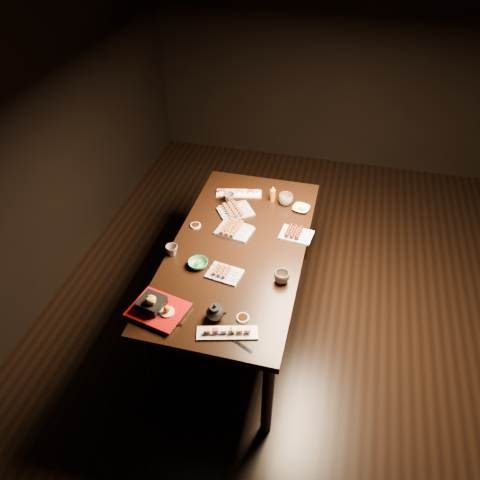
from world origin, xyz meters
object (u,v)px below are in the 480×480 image
(edamame_bowl_cream, at_px, (301,209))
(yakitori_plate_center, at_px, (235,228))
(sushi_platter_near, at_px, (227,331))
(teapot, at_px, (215,311))
(teacup_mid_right, at_px, (282,277))
(yakitori_plate_right, at_px, (224,271))
(teacup_far_right, at_px, (286,199))
(sushi_platter_far, at_px, (239,192))
(teacup_near_left, at_px, (172,250))
(tempura_tray, at_px, (158,305))
(teacup_far_left, at_px, (229,198))
(dining_table, at_px, (238,285))
(yakitori_plate_left, at_px, (236,209))
(edamame_bowl_green, at_px, (198,264))
(condiment_bottle, at_px, (273,194))

(edamame_bowl_cream, bearing_deg, yakitori_plate_center, -138.73)
(sushi_platter_near, distance_m, teapot, 0.14)
(teacup_mid_right, distance_m, teapot, 0.50)
(yakitori_plate_right, bearing_deg, teacup_far_right, 83.52)
(teapot, bearing_deg, sushi_platter_far, 97.86)
(sushi_platter_far, xyz_separation_m, teacup_near_left, (-0.26, -0.80, 0.02))
(tempura_tray, distance_m, teacup_far_left, 1.18)
(sushi_platter_far, xyz_separation_m, tempura_tray, (-0.16, -1.30, 0.04))
(dining_table, bearing_deg, yakitori_plate_right, -83.43)
(yakitori_plate_left, height_order, edamame_bowl_green, yakitori_plate_left)
(sushi_platter_near, height_order, edamame_bowl_cream, sushi_platter_near)
(teacup_far_left, bearing_deg, teapot, -78.91)
(teacup_mid_right, bearing_deg, edamame_bowl_green, 179.12)
(yakitori_plate_right, relative_size, tempura_tray, 0.67)
(sushi_platter_far, xyz_separation_m, teapot, (0.18, -1.26, 0.03))
(teapot, bearing_deg, tempura_tray, -173.31)
(edamame_bowl_green, bearing_deg, teacup_far_right, 62.24)
(yakitori_plate_left, bearing_deg, tempura_tray, -135.65)
(yakitori_plate_center, bearing_deg, edamame_bowl_cream, 51.95)
(yakitori_plate_right, relative_size, yakitori_plate_left, 0.87)
(teacup_far_left, height_order, teapot, teapot)
(sushi_platter_near, relative_size, yakitori_plate_right, 1.61)
(edamame_bowl_cream, distance_m, teacup_mid_right, 0.78)
(yakitori_plate_right, relative_size, teapot, 1.71)
(yakitori_plate_left, distance_m, edamame_bowl_cream, 0.49)
(dining_table, distance_m, edamame_bowl_green, 0.51)
(teacup_near_left, distance_m, teacup_mid_right, 0.76)
(dining_table, bearing_deg, teacup_near_left, -145.50)
(dining_table, height_order, tempura_tray, tempura_tray)
(yakitori_plate_left, xyz_separation_m, teacup_mid_right, (0.46, -0.64, 0.01))
(yakitori_plate_right, distance_m, teacup_far_right, 0.89)
(tempura_tray, xyz_separation_m, teacup_far_left, (0.11, 1.17, -0.02))
(edamame_bowl_green, xyz_separation_m, condiment_bottle, (0.33, 0.85, 0.05))
(edamame_bowl_green, distance_m, teacup_near_left, 0.21)
(edamame_bowl_green, height_order, edamame_bowl_cream, edamame_bowl_green)
(teacup_near_left, bearing_deg, yakitori_plate_right, -14.35)
(sushi_platter_far, height_order, yakitori_plate_left, yakitori_plate_left)
(sushi_platter_far, bearing_deg, condiment_bottle, 163.66)
(edamame_bowl_cream, bearing_deg, teacup_mid_right, -90.68)
(teacup_far_left, height_order, condiment_bottle, condiment_bottle)
(teacup_far_left, bearing_deg, teacup_mid_right, -54.03)
(yakitori_plate_left, bearing_deg, yakitori_plate_right, -116.78)
(teacup_far_right, bearing_deg, teacup_far_left, -168.76)
(edamame_bowl_green, bearing_deg, tempura_tray, -103.74)
(yakitori_plate_right, relative_size, teacup_mid_right, 2.20)
(edamame_bowl_cream, relative_size, teacup_mid_right, 1.29)
(tempura_tray, relative_size, teacup_far_right, 2.92)
(yakitori_plate_left, distance_m, teacup_near_left, 0.63)
(teacup_mid_right, xyz_separation_m, teacup_far_right, (-0.12, 0.83, 0.00))
(sushi_platter_near, bearing_deg, dining_table, 84.68)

